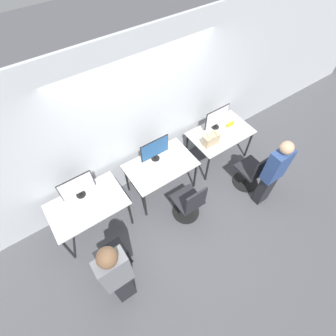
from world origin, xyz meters
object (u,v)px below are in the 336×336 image
keyboard_left (90,211)px  monitor_right (217,118)px  monitor_center (155,149)px  office_chair_left (115,262)px  handbag (211,140)px  person_right (273,173)px  mouse_left (105,200)px  mouse_right (235,129)px  mouse_center (177,161)px  monitor_left (77,186)px  office_chair_center (189,204)px  person_left (117,275)px  office_chair_right (252,173)px  keyboard_center (165,169)px  keyboard_right (224,135)px

keyboard_left → monitor_right: monitor_right is taller
monitor_center → monitor_right: size_ratio=1.00×
office_chair_left → handbag: (2.39, 0.78, 0.47)m
monitor_center → person_right: bearing=-45.4°
mouse_left → handbag: handbag is taller
handbag → mouse_right: bearing=0.9°
mouse_center → monitor_left: bearing=169.2°
office_chair_center → mouse_right: office_chair_center is taller
person_right → handbag: bearing=108.3°
person_left → mouse_right: 3.28m
mouse_left → office_chair_left: bearing=-111.0°
mouse_center → mouse_right: size_ratio=1.00×
mouse_left → office_chair_right: bearing=-16.7°
keyboard_left → keyboard_center: 1.35m
person_right → handbag: (-0.37, 1.11, 0.01)m
monitor_center → mouse_center: size_ratio=5.85×
mouse_center → keyboard_right: (1.09, 0.01, -0.01)m
office_chair_right → mouse_right: bearing=75.4°
keyboard_left → person_left: bearing=-94.9°
office_chair_right → monitor_center: bearing=144.1°
monitor_center → person_right: person_right is taller
keyboard_left → office_chair_center: bearing=-22.6°
handbag → person_left: bearing=-155.0°
monitor_center → mouse_center: monitor_center is taller
office_chair_left → mouse_center: size_ratio=10.13×
office_chair_center → monitor_center: bearing=95.0°
office_chair_center → monitor_right: monitor_right is taller
keyboard_left → monitor_left: bearing=90.0°
monitor_left → person_right: size_ratio=0.34×
monitor_right → person_left: bearing=-153.1°
keyboard_right → keyboard_center: bearing=-178.3°
office_chair_left → office_chair_center: (1.47, 0.16, 0.00)m
mouse_center → handbag: 0.75m
person_left → office_chair_left: bearing=80.9°
keyboard_right → person_left: bearing=-157.4°
monitor_center → handbag: (1.00, -0.28, -0.12)m
mouse_center → monitor_center: bearing=133.7°
office_chair_right → monitor_right: bearing=93.6°
monitor_left → mouse_left: size_ratio=5.85×
keyboard_right → keyboard_left: bearing=-179.1°
person_right → office_chair_left: bearing=173.0°
handbag → mouse_center: bearing=179.4°
keyboard_left → monitor_center: (1.35, 0.30, 0.23)m
mouse_center → handbag: bearing=-0.6°
keyboard_left → monitor_center: bearing=12.5°
keyboard_left → mouse_right: bearing=0.6°
person_left → office_chair_center: (1.53, 0.53, -0.57)m
mouse_left → person_right: bearing=-24.5°
office_chair_center → office_chair_right: (1.34, -0.13, 0.00)m
office_chair_right → mouse_center: bearing=146.9°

